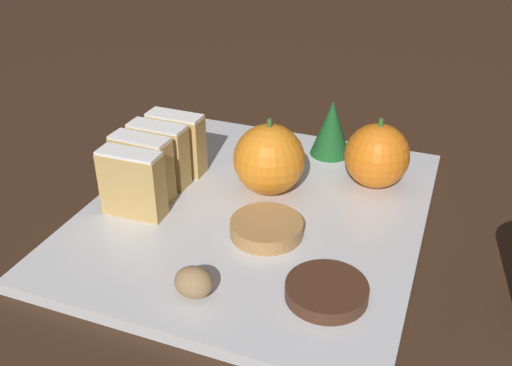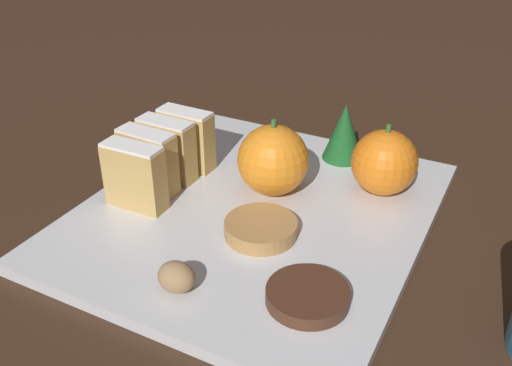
% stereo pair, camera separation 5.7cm
% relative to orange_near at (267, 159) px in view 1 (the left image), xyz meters
% --- Properties ---
extents(ground_plane, '(6.00, 6.00, 0.00)m').
position_rel_orange_near_xyz_m(ground_plane, '(0.00, -0.04, -0.05)').
color(ground_plane, '#382316').
extents(serving_platter, '(0.33, 0.38, 0.01)m').
position_rel_orange_near_xyz_m(serving_platter, '(0.00, -0.04, -0.04)').
color(serving_platter, silver).
rests_on(serving_platter, ground_plane).
extents(stollen_slice_front, '(0.06, 0.03, 0.07)m').
position_rel_orange_near_xyz_m(stollen_slice_front, '(-0.11, -0.09, -0.00)').
color(stollen_slice_front, tan).
rests_on(stollen_slice_front, serving_platter).
extents(stollen_slice_second, '(0.06, 0.03, 0.07)m').
position_rel_orange_near_xyz_m(stollen_slice_second, '(-0.12, -0.06, -0.00)').
color(stollen_slice_second, tan).
rests_on(stollen_slice_second, serving_platter).
extents(stollen_slice_third, '(0.06, 0.03, 0.07)m').
position_rel_orange_near_xyz_m(stollen_slice_third, '(-0.11, -0.03, -0.00)').
color(stollen_slice_third, tan).
rests_on(stollen_slice_third, serving_platter).
extents(stollen_slice_fourth, '(0.06, 0.03, 0.07)m').
position_rel_orange_near_xyz_m(stollen_slice_fourth, '(-0.11, 0.01, -0.00)').
color(stollen_slice_fourth, tan).
rests_on(stollen_slice_fourth, serving_platter).
extents(orange_near, '(0.08, 0.08, 0.08)m').
position_rel_orange_near_xyz_m(orange_near, '(0.00, 0.00, 0.00)').
color(orange_near, orange).
rests_on(orange_near, serving_platter).
extents(orange_far, '(0.07, 0.07, 0.08)m').
position_rel_orange_near_xyz_m(orange_far, '(0.11, 0.05, -0.00)').
color(orange_far, orange).
rests_on(orange_far, serving_platter).
extents(walnut, '(0.03, 0.03, 0.03)m').
position_rel_orange_near_xyz_m(walnut, '(0.00, -0.18, -0.02)').
color(walnut, '#9E7A51').
rests_on(walnut, serving_platter).
extents(chocolate_cookie, '(0.07, 0.07, 0.01)m').
position_rel_orange_near_xyz_m(chocolate_cookie, '(0.10, -0.14, -0.03)').
color(chocolate_cookie, '#472819').
rests_on(chocolate_cookie, serving_platter).
extents(gingerbread_cookie, '(0.07, 0.07, 0.02)m').
position_rel_orange_near_xyz_m(gingerbread_cookie, '(0.03, -0.08, -0.03)').
color(gingerbread_cookie, '#B27F47').
rests_on(gingerbread_cookie, serving_platter).
extents(evergreen_sprig, '(0.05, 0.05, 0.07)m').
position_rel_orange_near_xyz_m(evergreen_sprig, '(0.04, 0.11, -0.00)').
color(evergreen_sprig, '#195623').
rests_on(evergreen_sprig, serving_platter).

